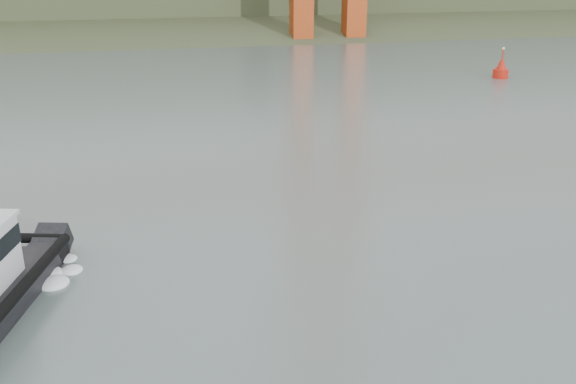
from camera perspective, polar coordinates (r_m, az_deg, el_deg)
name	(u,v)px	position (r m, az deg, el deg)	size (l,w,h in m)	color
ground	(293,338)	(23.12, 0.48, -12.81)	(400.00, 400.00, 0.00)	#4E5D59
nav_buoy	(501,69)	(72.25, 18.41, 10.30)	(1.63, 1.63, 3.39)	red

